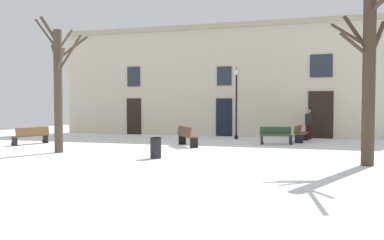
{
  "coord_description": "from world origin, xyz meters",
  "views": [
    {
      "loc": [
        4.64,
        -14.95,
        1.94
      ],
      "look_at": [
        0.0,
        1.64,
        1.26
      ],
      "focal_mm": 35.34,
      "sensor_mm": 36.0,
      "label": 1
    }
  ],
  "objects": [
    {
      "name": "ground_plane",
      "position": [
        0.0,
        0.0,
        0.0
      ],
      "size": [
        34.58,
        34.58,
        0.0
      ],
      "primitive_type": "plane",
      "color": "white"
    },
    {
      "name": "building_facade",
      "position": [
        0.01,
        8.41,
        3.58
      ],
      "size": [
        21.61,
        0.6,
        7.05
      ],
      "color": "beige",
      "rests_on": "ground"
    },
    {
      "name": "tree_near_facade",
      "position": [
        6.82,
        -1.83,
        2.94
      ],
      "size": [
        2.03,
        2.58,
        5.72
      ],
      "color": "#423326",
      "rests_on": "ground"
    },
    {
      "name": "tree_left_of_center",
      "position": [
        -4.74,
        -1.59,
        2.79
      ],
      "size": [
        2.43,
        2.19,
        5.52
      ],
      "color": "#4C3D2D",
      "rests_on": "ground"
    },
    {
      "name": "streetlamp",
      "position": [
        1.28,
        6.44,
        2.49
      ],
      "size": [
        0.3,
        0.3,
        4.09
      ],
      "color": "black",
      "rests_on": "ground"
    },
    {
      "name": "litter_bin",
      "position": [
        -0.32,
        -2.11,
        0.39
      ],
      "size": [
        0.43,
        0.43,
        0.76
      ],
      "color": "black",
      "rests_on": "ground"
    },
    {
      "name": "bench_facing_shops",
      "position": [
        -0.36,
        2.02,
        0.49
      ],
      "size": [
        1.38,
        1.66,
        0.94
      ],
      "rotation": [
        0.0,
        0.0,
        2.2
      ],
      "color": "#51331E",
      "rests_on": "ground"
    },
    {
      "name": "bench_near_center_tree",
      "position": [
        -8.0,
        0.79,
        0.44
      ],
      "size": [
        1.0,
        1.86,
        0.85
      ],
      "rotation": [
        0.0,
        0.0,
        4.39
      ],
      "color": "brown",
      "rests_on": "ground"
    },
    {
      "name": "bench_back_to_back_right",
      "position": [
        4.82,
        5.76,
        0.46
      ],
      "size": [
        0.81,
        1.94,
        0.87
      ],
      "rotation": [
        0.0,
        0.0,
        1.39
      ],
      "color": "brown",
      "rests_on": "ground"
    },
    {
      "name": "bench_back_to_back_left",
      "position": [
        3.63,
        4.06,
        0.44
      ],
      "size": [
        1.62,
        0.83,
        0.87
      ],
      "rotation": [
        0.0,
        0.0,
        0.23
      ],
      "color": "#2D4C33",
      "rests_on": "ground"
    },
    {
      "name": "person_by_shop_door",
      "position": [
        5.25,
        7.25,
        0.95
      ],
      "size": [
        0.39,
        0.24,
        1.71
      ],
      "rotation": [
        0.0,
        0.0,
        3.19
      ],
      "color": "#350F0F",
      "rests_on": "ground"
    }
  ]
}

